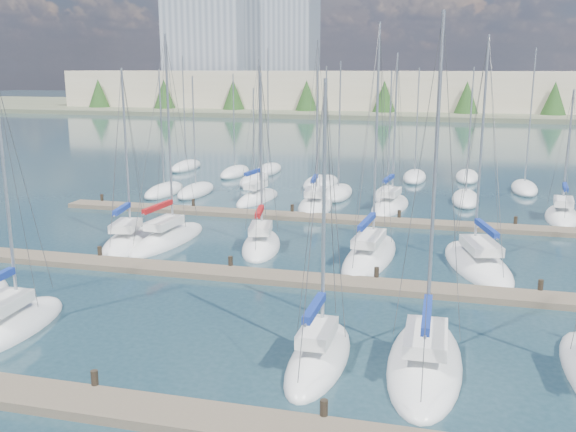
% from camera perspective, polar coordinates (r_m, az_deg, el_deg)
% --- Properties ---
extents(ground, '(400.00, 400.00, 0.00)m').
position_cam_1_polar(ground, '(76.09, 8.65, 4.68)').
color(ground, '#243E48').
rests_on(ground, ground).
extents(dock_near, '(44.00, 1.93, 1.10)m').
position_cam_1_polar(dock_near, '(21.41, -8.36, -17.34)').
color(dock_near, '#6B5E4C').
rests_on(dock_near, ground).
extents(dock_mid, '(44.00, 1.93, 1.10)m').
position_cam_1_polar(dock_mid, '(33.60, 0.86, -5.64)').
color(dock_mid, '#6B5E4C').
rests_on(dock_mid, ground).
extents(dock_far, '(44.00, 1.93, 1.10)m').
position_cam_1_polar(dock_far, '(46.81, 4.87, -0.28)').
color(dock_far, '#6B5E4C').
rests_on(dock_far, ground).
extents(sailboat_o, '(3.37, 7.50, 13.73)m').
position_cam_1_polar(sailboat_o, '(51.08, 2.45, 0.94)').
color(sailboat_o, white).
rests_on(sailboat_o, ground).
extents(sailboat_p, '(3.43, 7.69, 12.77)m').
position_cam_1_polar(sailboat_p, '(51.67, 9.08, 0.92)').
color(sailboat_p, white).
rests_on(sailboat_p, ground).
extents(sailboat_k, '(3.30, 9.56, 14.13)m').
position_cam_1_polar(sailboat_k, '(37.85, 7.30, -3.53)').
color(sailboat_k, white).
rests_on(sailboat_k, ground).
extents(sailboat_h, '(3.69, 7.10, 11.65)m').
position_cam_1_polar(sailboat_h, '(41.64, -14.01, -2.28)').
color(sailboat_h, white).
rests_on(sailboat_h, ground).
extents(sailboat_l, '(5.09, 9.35, 13.39)m').
position_cam_1_polar(sailboat_l, '(37.65, 16.49, -4.08)').
color(sailboat_l, white).
rests_on(sailboat_l, ground).
extents(sailboat_q, '(3.07, 6.95, 10.14)m').
position_cam_1_polar(sailboat_q, '(51.61, 23.16, -0.02)').
color(sailboat_q, white).
rests_on(sailboat_q, ground).
extents(sailboat_j, '(3.48, 6.87, 11.38)m').
position_cam_1_polar(sailboat_j, '(39.76, -2.40, -2.61)').
color(sailboat_j, white).
rests_on(sailboat_j, ground).
extents(sailboat_c, '(2.79, 6.87, 11.60)m').
position_cam_1_polar(sailboat_c, '(30.17, -23.40, -8.94)').
color(sailboat_c, white).
rests_on(sailboat_c, ground).
extents(sailboat_e, '(2.83, 8.60, 13.60)m').
position_cam_1_polar(sailboat_e, '(25.11, 12.07, -12.60)').
color(sailboat_e, white).
rests_on(sailboat_e, ground).
extents(sailboat_d, '(2.21, 6.74, 11.32)m').
position_cam_1_polar(sailboat_d, '(24.94, 2.76, -12.47)').
color(sailboat_d, white).
rests_on(sailboat_d, ground).
extents(sailboat_i, '(3.12, 8.53, 13.68)m').
position_cam_1_polar(sailboat_i, '(41.86, -10.62, -2.01)').
color(sailboat_i, white).
rests_on(sailboat_i, ground).
extents(sailboat_n, '(3.07, 7.02, 12.53)m').
position_cam_1_polar(sailboat_n, '(54.00, -2.73, 1.61)').
color(sailboat_n, white).
rests_on(sailboat_n, ground).
extents(distant_boats, '(36.93, 20.75, 13.30)m').
position_cam_1_polar(distant_boats, '(60.80, 3.00, 2.99)').
color(distant_boats, '#9EA0A5').
rests_on(distant_boats, ground).
extents(shoreline, '(400.00, 60.00, 38.00)m').
position_cam_1_polar(shoreline, '(166.03, 7.35, 11.80)').
color(shoreline, '#666B51').
rests_on(shoreline, ground).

